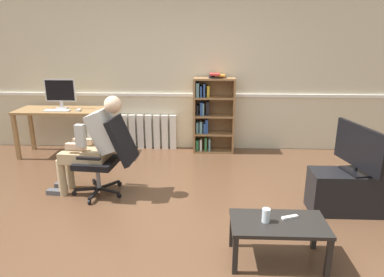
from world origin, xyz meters
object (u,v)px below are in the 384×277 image
(imac_monitor, at_px, (60,92))
(keyboard, at_px, (57,111))
(computer_desk, at_px, (62,116))
(tv_screen, at_px, (359,149))
(tv_stand, at_px, (352,192))
(office_chair, at_px, (108,154))
(computer_mouse, at_px, (79,110))
(bookshelf, at_px, (211,115))
(radiator, at_px, (149,132))
(drinking_glass, at_px, (266,215))
(person_seated, at_px, (93,143))
(spare_remote, at_px, (290,217))
(coffee_table, at_px, (278,227))

(imac_monitor, height_order, keyboard, imac_monitor)
(computer_desk, height_order, tv_screen, tv_screen)
(tv_stand, bearing_deg, office_chair, 173.51)
(imac_monitor, bearing_deg, keyboard, -87.64)
(computer_mouse, distance_m, bookshelf, 2.08)
(keyboard, bearing_deg, bookshelf, 10.37)
(keyboard, height_order, radiator, keyboard)
(computer_desk, xyz_separation_m, bookshelf, (2.36, 0.29, -0.03))
(imac_monitor, relative_size, tv_screen, 0.63)
(radiator, distance_m, drinking_glass, 3.37)
(computer_desk, distance_m, computer_mouse, 0.36)
(computer_mouse, height_order, person_seated, person_seated)
(computer_mouse, bearing_deg, bookshelf, 11.46)
(imac_monitor, relative_size, office_chair, 0.50)
(office_chair, bearing_deg, radiator, 179.22)
(computer_mouse, bearing_deg, computer_desk, 159.42)
(imac_monitor, relative_size, keyboard, 1.25)
(bookshelf, bearing_deg, office_chair, -126.21)
(computer_desk, distance_m, spare_remote, 3.96)
(person_seated, relative_size, tv_stand, 1.33)
(tv_stand, bearing_deg, keyboard, 158.05)
(office_chair, distance_m, drinking_glass, 2.08)
(bookshelf, bearing_deg, drinking_glass, -81.41)
(computer_mouse, xyz_separation_m, spare_remote, (2.70, -2.43, -0.39))
(bookshelf, xyz_separation_m, tv_stand, (1.54, -2.01, -0.39))
(keyboard, xyz_separation_m, tv_screen, (3.91, -1.57, -0.03))
(tv_screen, bearing_deg, imac_monitor, 52.86)
(tv_stand, relative_size, coffee_table, 1.13)
(imac_monitor, distance_m, keyboard, 0.34)
(keyboard, distance_m, tv_screen, 4.22)
(keyboard, xyz_separation_m, drinking_glass, (2.81, -2.48, -0.33))
(computer_desk, xyz_separation_m, radiator, (1.31, 0.39, -0.36))
(radiator, bearing_deg, computer_mouse, -152.65)
(computer_mouse, distance_m, office_chair, 1.53)
(radiator, height_order, office_chair, office_chair)
(computer_desk, height_order, bookshelf, bookshelf)
(radiator, distance_m, office_chair, 1.81)
(person_seated, height_order, tv_stand, person_seated)
(computer_desk, distance_m, tv_stand, 4.28)
(imac_monitor, relative_size, bookshelf, 0.37)
(imac_monitor, distance_m, radiator, 1.55)
(computer_mouse, height_order, spare_remote, computer_mouse)
(tv_stand, relative_size, spare_remote, 6.14)
(drinking_glass, relative_size, spare_remote, 0.81)
(bookshelf, height_order, office_chair, bookshelf)
(radiator, relative_size, person_seated, 0.77)
(keyboard, bearing_deg, tv_screen, -21.94)
(tv_screen, bearing_deg, spare_remote, 121.02)
(computer_mouse, relative_size, spare_remote, 0.67)
(computer_desk, relative_size, spare_remote, 9.26)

